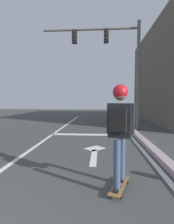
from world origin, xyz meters
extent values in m
cube|color=silver|center=(-0.20, 6.00, 0.00)|extent=(0.12, 20.00, 0.01)
cube|color=silver|center=(3.14, 6.00, 0.00)|extent=(0.12, 20.00, 0.01)
cube|color=silver|center=(1.55, 7.20, 0.00)|extent=(3.49, 0.40, 0.01)
cube|color=silver|center=(1.72, 4.12, 0.00)|extent=(0.16, 1.40, 0.01)
cube|color=silver|center=(1.72, 4.97, 0.00)|extent=(0.71, 0.71, 0.01)
cube|color=#A79397|center=(3.39, 6.00, 0.07)|extent=(0.24, 24.00, 0.14)
cube|color=brown|center=(2.21, 2.45, 0.07)|extent=(0.43, 0.80, 0.02)
cube|color=#B2B2B7|center=(2.29, 2.71, 0.06)|extent=(0.16, 0.09, 0.01)
cylinder|color=#2E2C1C|center=(2.21, 2.73, 0.03)|extent=(0.04, 0.06, 0.05)
cylinder|color=#2E2C1C|center=(2.38, 2.68, 0.03)|extent=(0.04, 0.06, 0.05)
cube|color=#B2B2B7|center=(2.12, 2.20, 0.06)|extent=(0.16, 0.09, 0.01)
cylinder|color=#2E2C1C|center=(2.04, 2.23, 0.03)|extent=(0.04, 0.06, 0.05)
cylinder|color=#2E2C1C|center=(2.21, 2.17, 0.03)|extent=(0.04, 0.06, 0.05)
cylinder|color=#3B4B69|center=(2.27, 2.63, 0.48)|extent=(0.11, 0.11, 0.79)
cube|color=black|center=(2.27, 2.63, 0.10)|extent=(0.16, 0.26, 0.03)
cylinder|color=#3B4B69|center=(2.15, 2.28, 0.48)|extent=(0.11, 0.11, 0.79)
cube|color=black|center=(2.15, 2.28, 0.10)|extent=(0.16, 0.26, 0.03)
cube|color=black|center=(2.21, 2.45, 1.15)|extent=(0.41, 0.29, 0.56)
cylinder|color=black|center=(2.03, 2.54, 1.18)|extent=(0.07, 0.12, 0.51)
cylinder|color=black|center=(2.40, 2.42, 1.18)|extent=(0.07, 0.09, 0.51)
sphere|color=#8B5E52|center=(2.21, 2.45, 1.58)|extent=(0.22, 0.22, 0.22)
sphere|color=red|center=(2.21, 2.45, 1.61)|extent=(0.25, 0.25, 0.25)
cube|color=black|center=(2.16, 2.32, 1.17)|extent=(0.29, 0.21, 0.36)
cylinder|color=#606054|center=(3.76, 8.70, 2.71)|extent=(0.16, 0.16, 5.41)
cylinder|color=#606054|center=(1.36, 8.70, 5.05)|extent=(4.79, 0.12, 0.12)
cube|color=black|center=(2.16, 8.70, 4.70)|extent=(0.24, 0.28, 0.64)
cylinder|color=red|center=(2.16, 8.55, 4.90)|extent=(0.02, 0.10, 0.10)
cylinder|color=#3C3106|center=(2.16, 8.55, 4.70)|extent=(0.02, 0.10, 0.10)
cylinder|color=black|center=(2.16, 8.55, 4.50)|extent=(0.02, 0.10, 0.10)
cube|color=black|center=(0.56, 8.70, 4.70)|extent=(0.24, 0.28, 0.64)
cylinder|color=red|center=(0.56, 8.55, 4.90)|extent=(0.02, 0.10, 0.10)
cylinder|color=#3C3106|center=(0.56, 8.55, 4.70)|extent=(0.02, 0.10, 0.10)
cylinder|color=black|center=(0.56, 8.55, 4.50)|extent=(0.02, 0.10, 0.10)
camera|label=1|loc=(1.89, -0.46, 1.47)|focal=28.59mm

